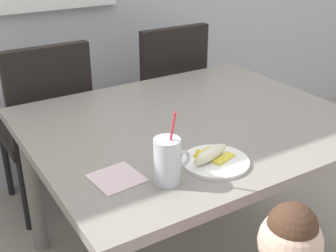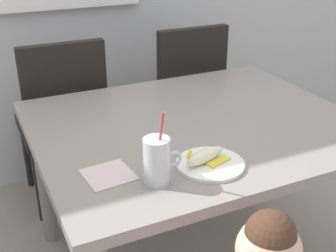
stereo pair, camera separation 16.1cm
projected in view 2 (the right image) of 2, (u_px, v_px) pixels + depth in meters
The scene contains 7 objects.
dining_table at pixel (196, 141), 1.84m from camera, with size 1.30×1.08×0.74m.
dining_chair_left at pixel (63, 116), 2.34m from camera, with size 0.44×0.44×0.96m.
dining_chair_right at pixel (183, 93), 2.64m from camera, with size 0.44×0.44×0.96m.
milk_cup at pixel (157, 163), 1.35m from camera, with size 0.13×0.08×0.25m.
snack_plate at pixel (210, 164), 1.47m from camera, with size 0.23×0.23×0.01m, color white.
peeled_banana at pixel (205, 156), 1.47m from camera, with size 0.18×0.12×0.07m.
paper_napkin at pixel (108, 175), 1.42m from camera, with size 0.15×0.15×0.00m, color silver.
Camera 2 is at (-0.81, -1.43, 1.48)m, focal length 47.06 mm.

